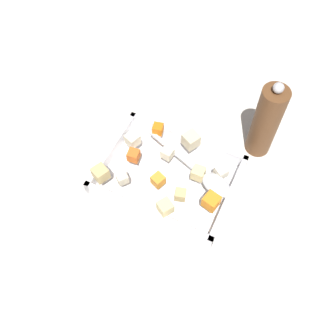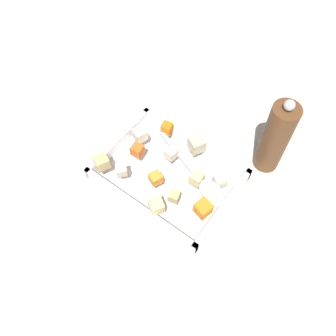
# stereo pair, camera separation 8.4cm
# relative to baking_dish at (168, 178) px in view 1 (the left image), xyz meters

# --- Properties ---
(ground_plane) EXTENTS (4.00, 4.00, 0.00)m
(ground_plane) POSITION_rel_baking_dish_xyz_m (0.02, 0.02, -0.01)
(ground_plane) COLOR beige
(baking_dish) EXTENTS (0.32, 0.23, 0.05)m
(baking_dish) POSITION_rel_baking_dish_xyz_m (0.00, 0.00, 0.00)
(baking_dish) COLOR silver
(baking_dish) RESTS_ON ground_plane
(carrot_chunk_corner_nw) EXTENTS (0.03, 0.03, 0.03)m
(carrot_chunk_corner_nw) POSITION_rel_baking_dish_xyz_m (0.01, 0.04, 0.05)
(carrot_chunk_corner_nw) COLOR orange
(carrot_chunk_corner_nw) RESTS_ON baking_dish
(carrot_chunk_mid_right) EXTENTS (0.03, 0.03, 0.02)m
(carrot_chunk_mid_right) POSITION_rel_baking_dish_xyz_m (0.07, -0.09, 0.05)
(carrot_chunk_mid_right) COLOR orange
(carrot_chunk_mid_right) RESTS_ON baking_dish
(carrot_chunk_near_spoon) EXTENTS (0.03, 0.03, 0.03)m
(carrot_chunk_near_spoon) POSITION_rel_baking_dish_xyz_m (0.09, 0.01, 0.05)
(carrot_chunk_near_spoon) COLOR orange
(carrot_chunk_near_spoon) RESTS_ON baking_dish
(carrot_chunk_under_handle) EXTENTS (0.04, 0.04, 0.03)m
(carrot_chunk_under_handle) POSITION_rel_baking_dish_xyz_m (-0.12, 0.04, 0.05)
(carrot_chunk_under_handle) COLOR orange
(carrot_chunk_under_handle) RESTS_ON baking_dish
(potato_chunk_center) EXTENTS (0.05, 0.05, 0.03)m
(potato_chunk_center) POSITION_rel_baking_dish_xyz_m (-0.02, -0.09, 0.05)
(potato_chunk_center) COLOR beige
(potato_chunk_center) RESTS_ON baking_dish
(potato_chunk_near_right) EXTENTS (0.04, 0.04, 0.03)m
(potato_chunk_near_right) POSITION_rel_baking_dish_xyz_m (-0.04, 0.09, 0.05)
(potato_chunk_near_right) COLOR #E0CC89
(potato_chunk_near_right) RESTS_ON baking_dish
(potato_chunk_back_center) EXTENTS (0.03, 0.03, 0.03)m
(potato_chunk_back_center) POSITION_rel_baking_dish_xyz_m (-0.07, -0.02, 0.05)
(potato_chunk_back_center) COLOR #E0CC89
(potato_chunk_back_center) RESTS_ON baking_dish
(potato_chunk_near_left) EXTENTS (0.03, 0.03, 0.02)m
(potato_chunk_near_left) POSITION_rel_baking_dish_xyz_m (-0.05, 0.05, 0.05)
(potato_chunk_near_left) COLOR tan
(potato_chunk_near_left) RESTS_ON baking_dish
(potato_chunk_corner_se) EXTENTS (0.03, 0.03, 0.03)m
(potato_chunk_corner_se) POSITION_rel_baking_dish_xyz_m (0.02, -0.04, 0.05)
(potato_chunk_corner_se) COLOR beige
(potato_chunk_corner_se) RESTS_ON baking_dish
(potato_chunk_heap_top) EXTENTS (0.04, 0.04, 0.03)m
(potato_chunk_heap_top) POSITION_rel_baking_dish_xyz_m (0.13, 0.08, 0.05)
(potato_chunk_heap_top) COLOR tan
(potato_chunk_heap_top) RESTS_ON baking_dish
(potato_chunk_corner_ne) EXTENTS (0.04, 0.04, 0.03)m
(potato_chunk_corner_ne) POSITION_rel_baking_dish_xyz_m (0.11, -0.03, 0.05)
(potato_chunk_corner_ne) COLOR beige
(potato_chunk_corner_ne) RESTS_ON baking_dish
(parsnip_chunk_corner_sw) EXTENTS (0.04, 0.04, 0.03)m
(parsnip_chunk_corner_sw) POSITION_rel_baking_dish_xyz_m (-0.11, -0.04, 0.05)
(parsnip_chunk_corner_sw) COLOR silver
(parsnip_chunk_corner_sw) RESTS_ON baking_dish
(parsnip_chunk_far_left) EXTENTS (0.03, 0.03, 0.02)m
(parsnip_chunk_far_left) POSITION_rel_baking_dish_xyz_m (0.08, 0.07, 0.05)
(parsnip_chunk_far_left) COLOR beige
(parsnip_chunk_far_left) RESTS_ON baking_dish
(serving_spoon) EXTENTS (0.25, 0.11, 0.02)m
(serving_spoon) POSITION_rel_baking_dish_xyz_m (-0.10, -0.01, 0.04)
(serving_spoon) COLOR silver
(serving_spoon) RESTS_ON baking_dish
(pepper_mill) EXTENTS (0.06, 0.06, 0.23)m
(pepper_mill) POSITION_rel_baking_dish_xyz_m (-0.16, -0.19, 0.09)
(pepper_mill) COLOR brown
(pepper_mill) RESTS_ON ground_plane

